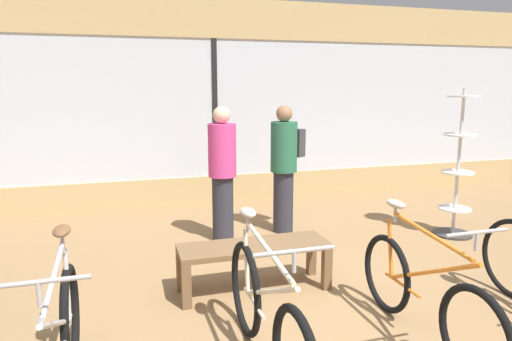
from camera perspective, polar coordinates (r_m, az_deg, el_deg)
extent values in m
plane|color=#99754C|center=(3.92, 7.63, -18.48)|extent=(24.00, 24.00, 0.00)
cube|color=tan|center=(7.46, -5.02, -2.33)|extent=(12.00, 0.08, 0.45)
cube|color=silver|center=(7.28, -5.19, 7.69)|extent=(12.00, 0.04, 2.15)
cube|color=tan|center=(7.34, -5.38, 18.47)|extent=(12.00, 0.08, 0.60)
cube|color=black|center=(7.25, -5.15, 7.68)|extent=(0.08, 0.02, 2.15)
torus|color=black|center=(3.52, -22.19, -16.40)|extent=(0.06, 0.70, 0.70)
cylinder|color=#BCBCC1|center=(2.91, -23.59, -17.10)|extent=(0.03, 0.97, 0.51)
cylinder|color=#BCBCC1|center=(3.38, -22.55, -13.06)|extent=(0.03, 0.11, 0.49)
cylinder|color=#BCBCC1|center=(2.83, -23.95, -11.86)|extent=(0.03, 0.90, 0.10)
cylinder|color=#BCBCC1|center=(3.31, -22.58, -18.21)|extent=(0.03, 0.47, 0.03)
cylinder|color=#B2B2B7|center=(3.23, -23.02, -8.30)|extent=(0.02, 0.02, 0.14)
ellipsoid|color=brown|center=(3.21, -23.12, -6.94)|extent=(0.11, 0.22, 0.06)
cylinder|color=#B2B2B7|center=(2.38, -25.48, -13.80)|extent=(0.02, 0.02, 0.12)
cylinder|color=#ADADB2|center=(2.36, -25.60, -12.47)|extent=(0.46, 0.02, 0.02)
torus|color=black|center=(3.62, -1.35, -14.55)|extent=(0.05, 0.72, 0.72)
cylinder|color=beige|center=(3.02, 1.59, -14.88)|extent=(0.03, 1.00, 0.51)
cylinder|color=beige|center=(3.49, -1.19, -11.25)|extent=(0.03, 0.11, 0.49)
cylinder|color=beige|center=(2.94, 1.44, -9.80)|extent=(0.03, 0.93, 0.10)
cylinder|color=beige|center=(3.41, -0.24, -16.21)|extent=(0.03, 0.48, 0.03)
cylinder|color=#B2B2B7|center=(3.35, -1.03, -6.57)|extent=(0.02, 0.02, 0.14)
ellipsoid|color=#B2A893|center=(3.32, -1.03, -5.25)|extent=(0.11, 0.22, 0.06)
cylinder|color=#B2B2B7|center=(2.50, 4.80, -11.31)|extent=(0.02, 0.02, 0.12)
cylinder|color=#ADADB2|center=(2.47, 4.82, -10.02)|extent=(0.46, 0.02, 0.02)
torus|color=black|center=(4.11, 15.95, -12.26)|extent=(0.05, 0.66, 0.66)
torus|color=black|center=(3.39, 25.66, -18.14)|extent=(0.05, 0.66, 0.66)
cylinder|color=orange|center=(3.61, 20.91, -11.76)|extent=(0.03, 0.95, 0.51)
cylinder|color=orange|center=(3.99, 16.44, -9.29)|extent=(0.03, 0.11, 0.49)
cylinder|color=orange|center=(3.54, 20.91, -7.47)|extent=(0.03, 0.88, 0.10)
cylinder|color=orange|center=(3.94, 17.79, -13.43)|extent=(0.03, 0.46, 0.03)
cylinder|color=#B2B2B7|center=(3.87, 17.01, -5.15)|extent=(0.02, 0.02, 0.14)
ellipsoid|color=#B2A893|center=(3.85, 17.07, -4.00)|extent=(0.11, 0.22, 0.06)
cylinder|color=#B2B2B7|center=(3.19, 25.83, -8.01)|extent=(0.02, 0.02, 0.12)
cylinder|color=#ADADB2|center=(3.18, 25.92, -6.99)|extent=(0.46, 0.02, 0.02)
cylinder|color=#333333|center=(6.44, 23.34, -7.27)|extent=(0.48, 0.48, 0.03)
cylinder|color=silver|center=(6.24, 23.97, 0.81)|extent=(0.04, 0.04, 1.86)
cylinder|color=white|center=(6.35, 23.57, -4.37)|extent=(0.40, 0.40, 0.02)
cylinder|color=white|center=(6.25, 23.89, -0.19)|extent=(0.40, 0.40, 0.02)
cylinder|color=white|center=(6.19, 24.22, 4.10)|extent=(0.40, 0.40, 0.02)
cylinder|color=white|center=(6.16, 24.56, 8.45)|extent=(0.40, 0.40, 0.02)
cube|color=brown|center=(4.29, -0.25, -9.49)|extent=(1.40, 0.44, 0.05)
cube|color=brown|center=(4.08, -8.70, -14.10)|extent=(0.08, 0.08, 0.40)
cube|color=brown|center=(4.43, 8.83, -12.04)|extent=(0.08, 0.08, 0.40)
cube|color=brown|center=(4.41, -9.37, -12.18)|extent=(0.08, 0.08, 0.40)
cube|color=brown|center=(4.74, 6.94, -10.47)|extent=(0.08, 0.08, 0.40)
cylinder|color=#2D2D38|center=(5.65, -4.16, -4.73)|extent=(0.35, 0.35, 0.81)
cylinder|color=#D13D84|center=(5.50, -4.26, 2.54)|extent=(0.45, 0.45, 0.64)
sphere|color=beige|center=(5.46, -4.32, 6.95)|extent=(0.21, 0.21, 0.21)
cylinder|color=#2D2D38|center=(5.96, 3.42, -3.90)|extent=(0.36, 0.36, 0.80)
cylinder|color=#286647|center=(5.82, 3.50, 2.97)|extent=(0.47, 0.47, 0.64)
sphere|color=#9E7051|center=(5.78, 3.55, 7.12)|extent=(0.21, 0.21, 0.21)
cube|color=#38383D|center=(6.01, 4.89, 3.50)|extent=(0.25, 0.28, 0.36)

